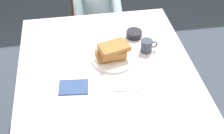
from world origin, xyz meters
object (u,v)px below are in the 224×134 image
object	(u,v)px
cup_coffee	(147,46)
fork_left_of_plate	(84,64)
diner_person	(96,5)
dining_table_main	(109,90)
chair_diner	(95,10)
bowl_butter	(134,34)
spoon_near_edge	(127,91)
plate_breakfast	(113,58)
breakfast_stack	(112,51)
knife_right_of_plate	(142,58)

from	to	relation	value
cup_coffee	fork_left_of_plate	distance (m)	0.43
cup_coffee	diner_person	bearing A→B (deg)	107.84
dining_table_main	chair_diner	bearing A→B (deg)	88.10
cup_coffee	bowl_butter	xyz separation A→B (m)	(-0.05, 0.17, -0.02)
spoon_near_edge	bowl_butter	bearing A→B (deg)	85.71
dining_table_main	plate_breakfast	distance (m)	0.21
diner_person	spoon_near_edge	xyz separation A→B (m)	(0.05, -1.12, 0.07)
cup_coffee	spoon_near_edge	world-z (taller)	cup_coffee
cup_coffee	chair_diner	bearing A→B (deg)	105.01
fork_left_of_plate	spoon_near_edge	bearing A→B (deg)	-134.24
diner_person	cup_coffee	distance (m)	0.83
chair_diner	breakfast_stack	bearing A→B (deg)	90.69
breakfast_stack	knife_right_of_plate	world-z (taller)	breakfast_stack
plate_breakfast	knife_right_of_plate	size ratio (longest dim) A/B	1.40
knife_right_of_plate	spoon_near_edge	world-z (taller)	same
breakfast_stack	knife_right_of_plate	size ratio (longest dim) A/B	1.10
diner_person	bowl_butter	bearing A→B (deg)	108.50
chair_diner	diner_person	distance (m)	0.21
dining_table_main	bowl_butter	world-z (taller)	bowl_butter
chair_diner	dining_table_main	bearing A→B (deg)	88.10
breakfast_stack	diner_person	bearing A→B (deg)	90.82
cup_coffee	fork_left_of_plate	size ratio (longest dim) A/B	0.63
spoon_near_edge	chair_diner	bearing A→B (deg)	104.62
bowl_butter	fork_left_of_plate	distance (m)	0.45
bowl_butter	spoon_near_edge	world-z (taller)	bowl_butter
plate_breakfast	knife_right_of_plate	xyz separation A→B (m)	(0.19, -0.02, -0.01)
dining_table_main	diner_person	world-z (taller)	diner_person
breakfast_stack	bowl_butter	bearing A→B (deg)	48.70
chair_diner	bowl_butter	bearing A→B (deg)	104.91
bowl_butter	spoon_near_edge	xyz separation A→B (m)	(-0.16, -0.52, -0.02)
breakfast_stack	knife_right_of_plate	bearing A→B (deg)	-8.11
plate_breakfast	fork_left_of_plate	xyz separation A→B (m)	(-0.19, -0.02, -0.01)
chair_diner	breakfast_stack	size ratio (longest dim) A/B	4.23
dining_table_main	breakfast_stack	world-z (taller)	breakfast_stack
dining_table_main	knife_right_of_plate	bearing A→B (deg)	33.73
dining_table_main	plate_breakfast	bearing A→B (deg)	73.63
chair_diner	fork_left_of_plate	distance (m)	1.04
dining_table_main	fork_left_of_plate	size ratio (longest dim) A/B	8.47
plate_breakfast	diner_person	bearing A→B (deg)	91.02
plate_breakfast	knife_right_of_plate	distance (m)	0.19
breakfast_stack	cup_coffee	bearing A→B (deg)	10.88
bowl_butter	diner_person	bearing A→B (deg)	108.50
diner_person	breakfast_stack	bearing A→B (deg)	90.82
chair_diner	plate_breakfast	world-z (taller)	chair_diner
diner_person	knife_right_of_plate	size ratio (longest dim) A/B	5.60
plate_breakfast	spoon_near_edge	distance (m)	0.29
chair_diner	diner_person	xyz separation A→B (m)	(-0.00, -0.16, 0.14)
breakfast_stack	fork_left_of_plate	xyz separation A→B (m)	(-0.19, -0.03, -0.06)
fork_left_of_plate	dining_table_main	bearing A→B (deg)	-133.52
knife_right_of_plate	dining_table_main	bearing A→B (deg)	122.73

